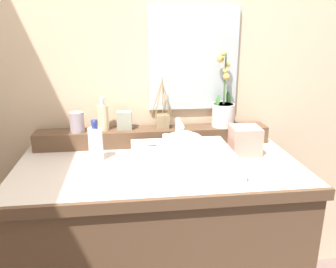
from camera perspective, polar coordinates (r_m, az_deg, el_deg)
wall_back at (r=1.81m, az=-3.08°, el=16.02°), size 2.92×0.20×2.72m
vanity_cabinet at (r=1.69m, az=-1.43°, el=-18.10°), size 1.21×0.66×0.84m
back_ledge at (r=1.71m, az=-2.39°, el=-0.40°), size 1.14×0.12×0.08m
sink_basin at (r=1.44m, az=2.52°, el=-4.53°), size 0.42×0.39×0.29m
soap_bar at (r=1.52m, az=-2.53°, el=-1.35°), size 0.07×0.04×0.02m
potted_plant at (r=1.74m, az=9.11°, el=3.90°), size 0.11×0.11×0.37m
soap_dispenser at (r=1.69m, az=-10.71°, el=2.84°), size 0.05×0.06×0.16m
tumbler_cup at (r=1.69m, az=-14.80°, el=1.91°), size 0.07×0.07×0.10m
reed_diffuser at (r=1.70m, az=-0.95°, el=2.35°), size 0.11×0.11×0.25m
trinket_box at (r=1.69m, az=-7.19°, el=2.27°), size 0.07×0.06×0.09m
lotion_bottle at (r=1.53m, az=-11.87°, el=-1.51°), size 0.06×0.07×0.18m
tissue_box at (r=1.62m, az=12.61°, el=-1.01°), size 0.14×0.14×0.13m
mirror at (r=1.73m, az=4.21°, el=12.28°), size 0.44×0.02×0.50m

